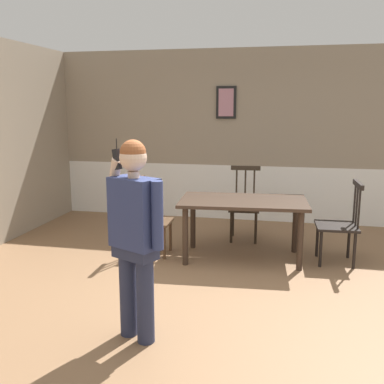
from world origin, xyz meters
The scene contains 7 objects.
ground_plane centered at (0.00, 0.00, 0.00)m, with size 7.52×7.52×0.00m, color #846042.
room_back_partition centered at (0.00, 3.42, 1.33)m, with size 6.54×0.17×2.77m.
dining_table centered at (0.08, 1.45, 0.65)m, with size 1.59×0.97×0.75m.
chair_near_window centered at (1.23, 1.53, 0.48)m, with size 0.50×0.50×1.00m.
chair_by_doorway centered at (-1.08, 1.37, 0.46)m, with size 0.44×0.44×0.99m.
chair_at_table_head centered at (0.02, 2.27, 0.49)m, with size 0.44×0.44×1.03m.
person_figure centered at (-0.56, -0.69, 0.92)m, with size 0.51×0.36×1.63m.
Camera 1 is at (0.58, -3.88, 1.87)m, focal length 41.68 mm.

